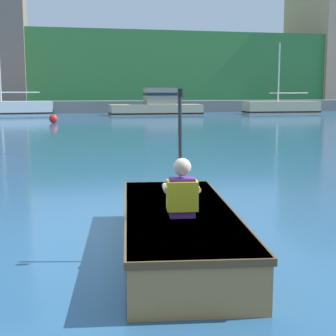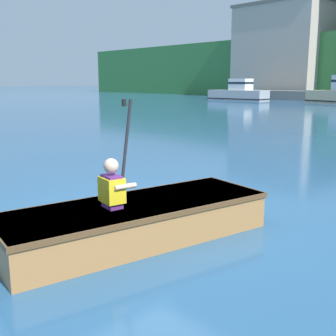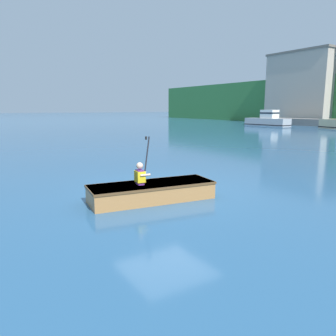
{
  "view_description": "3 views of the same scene",
  "coord_description": "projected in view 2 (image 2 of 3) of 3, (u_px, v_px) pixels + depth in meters",
  "views": [
    {
      "loc": [
        -0.51,
        -5.84,
        1.64
      ],
      "look_at": [
        0.71,
        -0.38,
        0.8
      ],
      "focal_mm": 55.0,
      "sensor_mm": 36.0,
      "label": 1
    },
    {
      "loc": [
        4.47,
        -3.82,
        1.86
      ],
      "look_at": [
        0.71,
        -0.38,
        0.8
      ],
      "focal_mm": 45.0,
      "sensor_mm": 36.0,
      "label": 2
    },
    {
      "loc": [
        7.86,
        -4.94,
        2.37
      ],
      "look_at": [
        0.71,
        -0.38,
        0.8
      ],
      "focal_mm": 35.0,
      "sensor_mm": 36.0,
      "label": 3
    }
  ],
  "objects": [
    {
      "name": "rowboat_foreground",
      "position": [
        140.0,
        218.0,
        5.01
      ],
      "size": [
        1.54,
        3.41,
        0.45
      ],
      "color": "#A3703D",
      "rests_on": "ground"
    },
    {
      "name": "moored_boat_dock_east_inner",
      "position": [
        238.0,
        93.0,
        40.99
      ],
      "size": [
        6.11,
        2.42,
        2.09
      ],
      "color": "#9EA3A8",
      "rests_on": "ground"
    },
    {
      "name": "waterfront_warehouse_left",
      "position": [
        294.0,
        52.0,
        49.76
      ],
      "size": [
        10.39,
        11.53,
        10.42
      ],
      "color": "#B2A899",
      "rests_on": "ground"
    },
    {
      "name": "person_paddler",
      "position": [
        113.0,
        185.0,
        4.72
      ],
      "size": [
        0.39,
        0.41,
        1.21
      ],
      "color": "#592672",
      "rests_on": "rowboat_foreground"
    },
    {
      "name": "ground_plane",
      "position": [
        154.0,
        211.0,
        6.13
      ],
      "size": [
        300.0,
        300.0,
        0.0
      ],
      "primitive_type": "plane",
      "color": "#28567F"
    }
  ]
}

